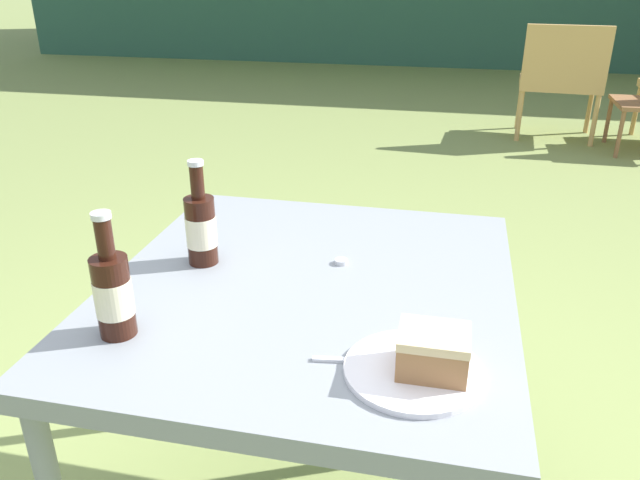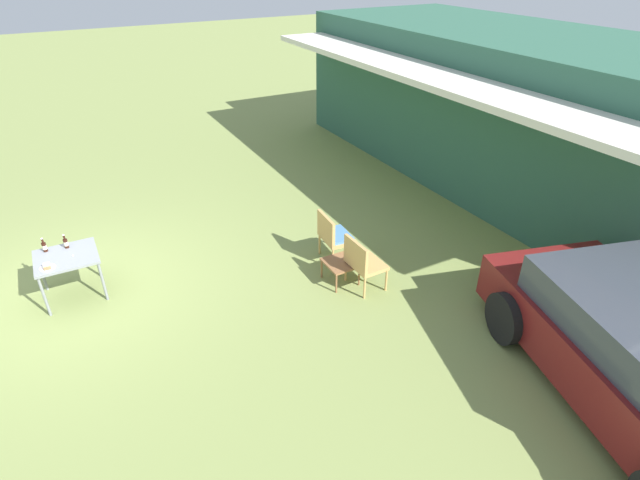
% 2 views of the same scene
% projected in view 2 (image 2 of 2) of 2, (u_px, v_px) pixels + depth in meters
% --- Properties ---
extents(ground_plane, '(60.00, 60.00, 0.00)m').
position_uv_depth(ground_plane, '(77.00, 294.00, 7.72)').
color(ground_plane, olive).
extents(cabin_building, '(10.93, 5.33, 3.12)m').
position_uv_depth(cabin_building, '(515.00, 108.00, 10.95)').
color(cabin_building, '#2D5B47').
rests_on(cabin_building, ground_plane).
extents(wicker_chair_cushioned, '(0.62, 0.50, 0.86)m').
position_uv_depth(wicker_chair_cushioned, '(334.00, 235.00, 8.34)').
color(wicker_chair_cushioned, tan).
rests_on(wicker_chair_cushioned, ground_plane).
extents(wicker_chair_plain, '(0.60, 0.48, 0.86)m').
position_uv_depth(wicker_chair_plain, '(362.00, 261.00, 7.64)').
color(wicker_chair_plain, tan).
rests_on(wicker_chair_plain, ground_plane).
extents(garden_side_table, '(0.52, 0.47, 0.36)m').
position_uv_depth(garden_side_table, '(340.00, 264.00, 7.86)').
color(garden_side_table, brown).
rests_on(garden_side_table, ground_plane).
extents(patio_table, '(0.80, 0.87, 0.71)m').
position_uv_depth(patio_table, '(67.00, 260.00, 7.39)').
color(patio_table, gray).
rests_on(patio_table, ground_plane).
extents(cake_on_plate, '(0.22, 0.22, 0.08)m').
position_uv_depth(cake_on_plate, '(47.00, 267.00, 7.05)').
color(cake_on_plate, white).
rests_on(cake_on_plate, patio_table).
extents(cola_bottle_near, '(0.06, 0.06, 0.22)m').
position_uv_depth(cola_bottle_near, '(66.00, 243.00, 7.51)').
color(cola_bottle_near, black).
rests_on(cola_bottle_near, patio_table).
extents(cola_bottle_far, '(0.06, 0.06, 0.22)m').
position_uv_depth(cola_bottle_far, '(44.00, 247.00, 7.42)').
color(cola_bottle_far, black).
rests_on(cola_bottle_far, patio_table).
extents(fork, '(0.20, 0.04, 0.01)m').
position_uv_depth(fork, '(48.00, 265.00, 7.13)').
color(fork, silver).
rests_on(fork, patio_table).
extents(loose_bottle_cap, '(0.03, 0.03, 0.01)m').
position_uv_depth(loose_bottle_cap, '(73.00, 255.00, 7.36)').
color(loose_bottle_cap, silver).
rests_on(loose_bottle_cap, patio_table).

